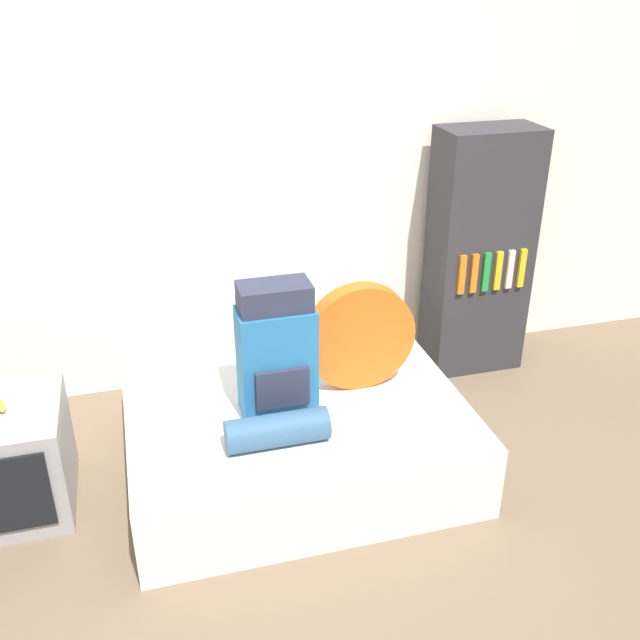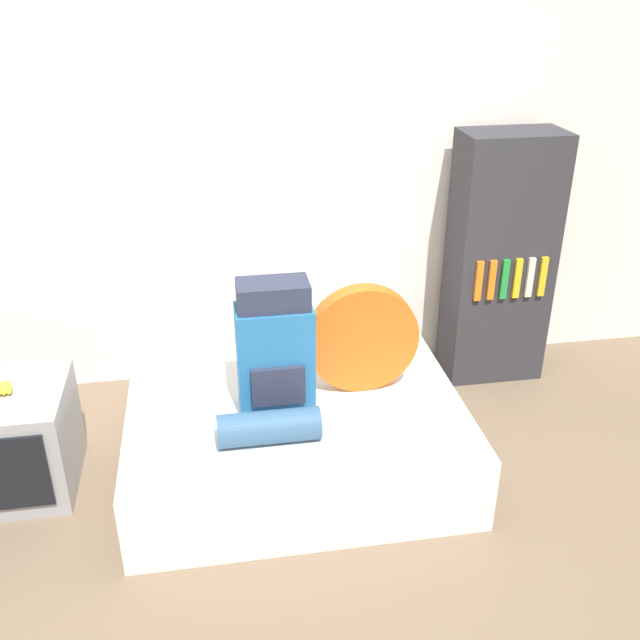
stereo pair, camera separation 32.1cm
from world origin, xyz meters
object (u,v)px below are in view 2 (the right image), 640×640
(sleeping_roll, at_px, (269,427))
(television, at_px, (8,440))
(backpack, at_px, (274,350))
(tent_bag, at_px, (362,338))
(bookshelf, at_px, (500,260))

(sleeping_roll, distance_m, television, 1.35)
(backpack, distance_m, tent_bag, 0.48)
(sleeping_roll, bearing_deg, television, 162.88)
(backpack, bearing_deg, sleeping_roll, -102.33)
(tent_bag, xyz_separation_m, television, (-1.80, -0.01, -0.41))
(backpack, xyz_separation_m, tent_bag, (0.47, 0.12, -0.04))
(tent_bag, distance_m, bookshelf, 1.23)
(sleeping_roll, relative_size, bookshelf, 0.31)
(bookshelf, bearing_deg, television, -165.96)
(backpack, distance_m, sleeping_roll, 0.38)
(tent_bag, distance_m, television, 1.85)
(television, bearing_deg, sleeping_roll, -17.12)
(television, distance_m, bookshelf, 2.94)
(sleeping_roll, bearing_deg, bookshelf, 35.39)
(television, bearing_deg, bookshelf, 14.04)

